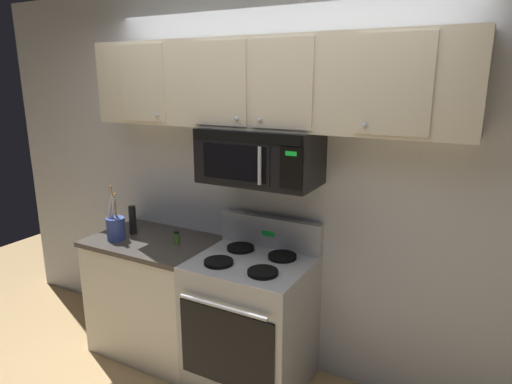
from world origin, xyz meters
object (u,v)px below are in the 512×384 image
object	(u,v)px
stove_range	(251,320)
spice_jar	(177,238)
utensil_crock_blue	(116,227)
salt_shaker	(133,220)
over_range_microwave	(260,156)
pepper_mill	(133,220)

from	to	relation	value
stove_range	spice_jar	bearing A→B (deg)	179.06
utensil_crock_blue	salt_shaker	size ratio (longest dim) A/B	3.42
over_range_microwave	spice_jar	size ratio (longest dim) A/B	7.73
stove_range	over_range_microwave	distance (m)	1.11
stove_range	utensil_crock_blue	distance (m)	1.20
salt_shaker	spice_jar	distance (m)	0.56
utensil_crock_blue	salt_shaker	bearing A→B (deg)	109.06
pepper_mill	spice_jar	distance (m)	0.44
stove_range	salt_shaker	size ratio (longest dim) A/B	9.38
utensil_crock_blue	over_range_microwave	bearing A→B (deg)	12.91
salt_shaker	pepper_mill	distance (m)	0.17
stove_range	pepper_mill	world-z (taller)	stove_range
over_range_microwave	salt_shaker	size ratio (longest dim) A/B	6.37
over_range_microwave	utensil_crock_blue	xyz separation A→B (m)	(-1.07, -0.24, -0.58)
over_range_microwave	salt_shaker	bearing A→B (deg)	178.40
salt_shaker	spice_jar	world-z (taller)	salt_shaker
pepper_mill	spice_jar	world-z (taller)	pepper_mill
over_range_microwave	spice_jar	world-z (taller)	over_range_microwave
stove_range	pepper_mill	xyz separation A→B (m)	(-1.05, 0.03, 0.54)
salt_shaker	pepper_mill	xyz separation A→B (m)	(0.11, -0.12, 0.05)
over_range_microwave	pepper_mill	size ratio (longest dim) A/B	3.48
utensil_crock_blue	spice_jar	bearing A→B (deg)	17.10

